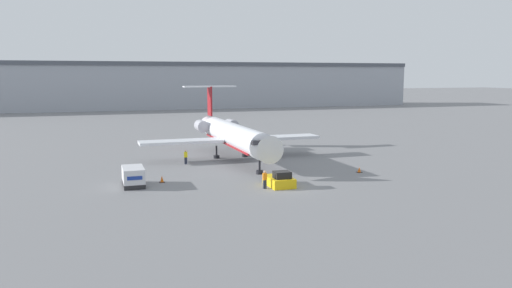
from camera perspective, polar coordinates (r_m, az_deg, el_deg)
ground_plane at (r=48.96m, az=3.21°, el=-5.07°), size 600.00×600.00×0.00m
terminal_building at (r=165.39m, az=-12.10°, el=6.57°), size 180.00×16.80×14.93m
airplane_main at (r=65.54m, az=-2.72°, el=1.10°), size 24.12×27.93×9.28m
pushback_tug at (r=49.78m, az=2.68°, el=-4.16°), size 2.27×3.72×1.62m
luggage_cart at (r=51.15m, az=-13.85°, el=-3.64°), size 2.04×3.84×1.89m
worker_near_tug at (r=48.52m, az=1.01°, el=-4.03°), size 0.40×0.25×1.79m
worker_by_wing at (r=62.26m, az=-8.04°, el=-1.45°), size 0.40×0.25×1.78m
traffic_cone_left at (r=52.30m, az=-10.70°, el=-3.97°), size 0.53×0.53×0.72m
traffic_cone_right at (r=57.75m, az=11.72°, el=-2.92°), size 0.57×0.57×0.61m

